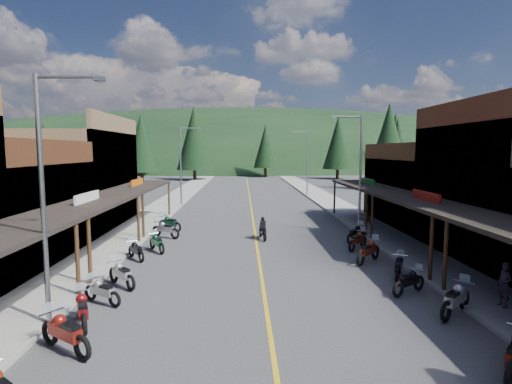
{
  "coord_description": "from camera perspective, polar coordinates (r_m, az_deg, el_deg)",
  "views": [
    {
      "loc": [
        -0.84,
        -18.59,
        5.69
      ],
      "look_at": [
        0.03,
        7.01,
        3.0
      ],
      "focal_mm": 28.0,
      "sensor_mm": 36.0,
      "label": 1
    }
  ],
  "objects": [
    {
      "name": "ground",
      "position": [
        19.46,
        0.63,
        -11.01
      ],
      "size": [
        220.0,
        220.0,
        0.0
      ],
      "primitive_type": "plane",
      "color": "#38383A",
      "rests_on": "ground"
    },
    {
      "name": "centerline",
      "position": [
        39.02,
        -0.68,
        -2.38
      ],
      "size": [
        0.15,
        90.0,
        0.01
      ],
      "primitive_type": "cube",
      "color": "gold",
      "rests_on": "ground"
    },
    {
      "name": "sidewalk_west",
      "position": [
        39.78,
        -13.32,
        -2.28
      ],
      "size": [
        3.4,
        94.0,
        0.15
      ],
      "primitive_type": "cube",
      "color": "gray",
      "rests_on": "ground"
    },
    {
      "name": "sidewalk_east",
      "position": [
        40.15,
        11.84,
        -2.17
      ],
      "size": [
        3.4,
        94.0,
        0.15
      ],
      "primitive_type": "cube",
      "color": "gray",
      "rests_on": "ground"
    },
    {
      "name": "shop_west_3",
      "position": [
        32.65,
        -25.3,
        1.61
      ],
      "size": [
        10.9,
        10.2,
        8.2
      ],
      "color": "brown",
      "rests_on": "ground"
    },
    {
      "name": "shop_east_3",
      "position": [
        33.41,
        23.97,
        0.06
      ],
      "size": [
        10.9,
        10.2,
        6.2
      ],
      "color": "#4C2D16",
      "rests_on": "ground"
    },
    {
      "name": "streetlight_0",
      "position": [
        14.05,
        -27.72,
        0.28
      ],
      "size": [
        2.16,
        0.18,
        8.0
      ],
      "color": "gray",
      "rests_on": "ground"
    },
    {
      "name": "streetlight_1",
      "position": [
        41.07,
        -10.52,
        4.18
      ],
      "size": [
        2.16,
        0.18,
        8.0
      ],
      "color": "gray",
      "rests_on": "ground"
    },
    {
      "name": "streetlight_2",
      "position": [
        27.74,
        14.4,
        3.27
      ],
      "size": [
        2.16,
        0.18,
        8.0
      ],
      "color": "gray",
      "rests_on": "ground"
    },
    {
      "name": "streetlight_3",
      "position": [
        49.23,
        7.19,
        4.52
      ],
      "size": [
        2.16,
        0.18,
        8.0
      ],
      "color": "gray",
      "rests_on": "ground"
    },
    {
      "name": "ridge_hill",
      "position": [
        153.7,
        -1.62,
        3.88
      ],
      "size": [
        310.0,
        140.0,
        60.0
      ],
      "primitive_type": "ellipsoid",
      "color": "black",
      "rests_on": "ground"
    },
    {
      "name": "pine_0",
      "position": [
        89.61,
        -28.0,
        5.81
      ],
      "size": [
        5.04,
        5.04,
        11.0
      ],
      "color": "black",
      "rests_on": "ground"
    },
    {
      "name": "pine_1",
      "position": [
        91.58,
        -16.7,
        6.72
      ],
      "size": [
        5.88,
        5.88,
        12.5
      ],
      "color": "black",
      "rests_on": "ground"
    },
    {
      "name": "pine_2",
      "position": [
        77.17,
        -8.83,
        7.64
      ],
      "size": [
        6.72,
        6.72,
        14.0
      ],
      "color": "black",
      "rests_on": "ground"
    },
    {
      "name": "pine_3",
      "position": [
        84.73,
        1.35,
        6.53
      ],
      "size": [
        5.04,
        5.04,
        11.0
      ],
      "color": "black",
      "rests_on": "ground"
    },
    {
      "name": "pine_4",
      "position": [
        80.83,
        11.63,
        6.97
      ],
      "size": [
        5.88,
        5.88,
        12.5
      ],
      "color": "black",
      "rests_on": "ground"
    },
    {
      "name": "pine_5",
      "position": [
        97.09,
        19.25,
        7.02
      ],
      "size": [
        6.72,
        6.72,
        14.0
      ],
      "color": "black",
      "rests_on": "ground"
    },
    {
      "name": "pine_6",
      "position": [
        94.95,
        27.78,
        5.79
      ],
      "size": [
        5.04,
        5.04,
        11.0
      ],
      "color": "black",
      "rests_on": "ground"
    },
    {
      "name": "pine_7",
      "position": [
        99.61,
        -20.3,
        6.52
      ],
      "size": [
        5.88,
        5.88,
        12.5
      ],
      "color": "black",
      "rests_on": "ground"
    },
    {
      "name": "pine_8",
      "position": [
        62.3,
        -21.91,
        5.83
      ],
      "size": [
        4.48,
        4.48,
        10.0
      ],
      "color": "black",
      "rests_on": "ground"
    },
    {
      "name": "pine_9",
      "position": [
        68.27,
        19.52,
        6.24
      ],
      "size": [
        4.93,
        4.93,
        10.8
      ],
      "color": "black",
      "rests_on": "ground"
    },
    {
      "name": "pine_10",
      "position": [
        70.72,
        -16.09,
        6.65
      ],
      "size": [
        5.38,
        5.38,
        11.6
      ],
      "color": "black",
      "rests_on": "ground"
    },
    {
      "name": "pine_11",
      "position": [
        60.32,
        18.42,
        7.12
      ],
      "size": [
        5.82,
        5.82,
        12.4
      ],
      "color": "black",
      "rests_on": "ground"
    },
    {
      "name": "bike_west_4",
      "position": [
        13.0,
        -25.63,
        -17.47
      ],
      "size": [
        2.27,
        1.92,
        1.29
      ],
      "primitive_type": null,
      "rotation": [
        0.0,
        0.0,
        0.95
      ],
      "color": "maroon",
      "rests_on": "ground"
    },
    {
      "name": "bike_west_5",
      "position": [
        14.57,
        -23.57,
        -14.96
      ],
      "size": [
        1.54,
        2.21,
        1.21
      ],
      "primitive_type": null,
      "rotation": [
        0.0,
        0.0,
        0.44
      ],
      "color": "maroon",
      "rests_on": "ground"
    },
    {
      "name": "bike_west_6",
      "position": [
        16.22,
        -21.15,
        -12.96
      ],
      "size": [
        1.92,
        1.52,
        1.07
      ],
      "primitive_type": null,
      "rotation": [
        0.0,
        0.0,
        1.01
      ],
      "color": "gray",
      "rests_on": "ground"
    },
    {
      "name": "bike_west_7",
      "position": [
        17.88,
        -18.65,
        -10.89
      ],
      "size": [
        1.93,
        1.98,
        1.18
      ],
      "primitive_type": null,
      "rotation": [
        0.0,
        0.0,
        0.76
      ],
      "color": "#9F9FA4",
      "rests_on": "ground"
    },
    {
      "name": "bike_west_8",
      "position": [
        21.88,
        -16.76,
        -7.89
      ],
      "size": [
        1.62,
        1.88,
        1.07
      ],
      "primitive_type": null,
      "rotation": [
        0.0,
        0.0,
        0.64
      ],
      "color": "black",
      "rests_on": "ground"
    },
    {
      "name": "bike_west_9",
      "position": [
        23.24,
        -13.99,
        -6.91
      ],
      "size": [
        1.64,
        2.04,
        1.14
      ],
      "primitive_type": null,
      "rotation": [
        0.0,
        0.0,
        0.57
      ],
      "color": "#0E4623",
      "rests_on": "ground"
    },
    {
      "name": "bike_west_10",
      "position": [
        26.68,
        -12.8,
        -5.09
      ],
      "size": [
        2.25,
        1.76,
        1.25
      ],
      "primitive_type": null,
      "rotation": [
        0.0,
        0.0,
        1.03
      ],
      "color": "gray",
      "rests_on": "ground"
    },
    {
      "name": "bike_west_11",
      "position": [
        28.9,
        -12.22,
        -4.24
      ],
      "size": [
        2.16,
        1.9,
        1.24
      ],
      "primitive_type": null,
      "rotation": [
        0.0,
        0.0,
        0.91
      ],
      "color": "#0A3622",
      "rests_on": "ground"
    },
    {
      "name": "bike_east_5",
      "position": [
        15.77,
        26.65,
        -13.35
      ],
      "size": [
        2.17,
        2.02,
        1.27
      ],
      "primitive_type": null,
      "rotation": [
        0.0,
        0.0,
        -0.86
      ],
      "color": "#A6A7AC",
      "rests_on": "ground"
    },
    {
      "name": "bike_east_6",
      "position": [
        17.29,
        21.01,
        -11.72
      ],
      "size": [
        1.95,
        1.57,
        1.09
      ],
      "primitive_type": null,
      "rotation": [
        0.0,
        0.0,
        -1.0
      ],
      "color": "black",
      "rests_on": "ground"
    },
    {
      "name": "bike_east_7",
      "position": [
        19.15,
        19.73,
        -9.91
      ],
      "size": [
        1.46,
        2.04,
        1.12
      ],
      "primitive_type": null,
      "rotation": [
        0.0,
        0.0,
        -0.46
      ],
      "color": "black",
      "rests_on": "ground"
    },
    {
      "name": "bike_east_8",
      "position": [
        21.23,
        15.77,
        -7.96
      ],
      "size": [
        2.12,
        2.18,
        1.3
      ],
      "primitive_type": null,
      "rotation": [
        0.0,
        0.0,
        -0.76
      ],
      "color": "maroon",
      "rests_on": "ground"
    },
    {
      "name": "bike_east_9",
      "position": [
        23.74,
        14.33,
        -6.58
      ],
      "size": [
        1.91,
        2.04,
        1.2
      ],
      "primitive_type": null,
      "rotation": [
        0.0,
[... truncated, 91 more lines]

